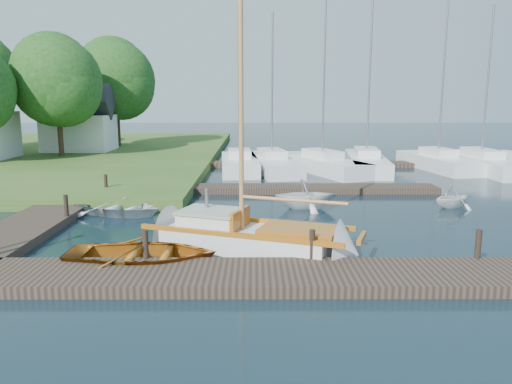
{
  "coord_description": "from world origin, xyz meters",
  "views": [
    {
      "loc": [
        -0.06,
        -17.97,
        4.56
      ],
      "look_at": [
        0.0,
        0.0,
        1.2
      ],
      "focal_mm": 35.0,
      "sensor_mm": 36.0,
      "label": 1
    }
  ],
  "objects_px": {
    "sailboat": "(253,241)",
    "marina_boat_5": "(481,162)",
    "mooring_post_1": "(146,244)",
    "dinghy": "(142,251)",
    "tree_3": "(57,81)",
    "tree_7": "(116,80)",
    "marina_boat_3": "(366,161)",
    "tender_a": "(119,205)",
    "marina_boat_0": "(239,162)",
    "mooring_post_4": "(66,205)",
    "mooring_post_2": "(312,244)",
    "mooring_post_3": "(478,244)",
    "marina_boat_2": "(322,163)",
    "house_c": "(79,124)",
    "tender_b": "(306,192)",
    "marina_boat_4": "(438,161)",
    "mooring_post_5": "(106,183)",
    "marina_boat_1": "(272,162)",
    "tender_d": "(453,195)"
  },
  "relations": [
    {
      "from": "mooring_post_3",
      "to": "mooring_post_4",
      "type": "bearing_deg",
      "value": 158.96
    },
    {
      "from": "dinghy",
      "to": "house_c",
      "type": "distance_m",
      "value": 28.89
    },
    {
      "from": "sailboat",
      "to": "tender_d",
      "type": "height_order",
      "value": "sailboat"
    },
    {
      "from": "dinghy",
      "to": "marina_boat_1",
      "type": "relative_size",
      "value": 0.42
    },
    {
      "from": "marina_boat_0",
      "to": "mooring_post_4",
      "type": "bearing_deg",
      "value": 152.56
    },
    {
      "from": "house_c",
      "to": "mooring_post_5",
      "type": "bearing_deg",
      "value": -67.62
    },
    {
      "from": "mooring_post_5",
      "to": "marina_boat_0",
      "type": "bearing_deg",
      "value": 55.42
    },
    {
      "from": "tender_b",
      "to": "marina_boat_0",
      "type": "xyz_separation_m",
      "value": [
        -3.14,
        11.01,
        -0.12
      ]
    },
    {
      "from": "dinghy",
      "to": "tender_d",
      "type": "height_order",
      "value": "tender_d"
    },
    {
      "from": "tender_b",
      "to": "tender_a",
      "type": "bearing_deg",
      "value": 92.67
    },
    {
      "from": "sailboat",
      "to": "house_c",
      "type": "relative_size",
      "value": 1.86
    },
    {
      "from": "marina_boat_0",
      "to": "tree_3",
      "type": "relative_size",
      "value": 1.17
    },
    {
      "from": "sailboat",
      "to": "marina_boat_5",
      "type": "height_order",
      "value": "marina_boat_5"
    },
    {
      "from": "mooring_post_1",
      "to": "tree_7",
      "type": "xyz_separation_m",
      "value": [
        -9.0,
        31.05,
        5.5
      ]
    },
    {
      "from": "dinghy",
      "to": "mooring_post_2",
      "type": "bearing_deg",
      "value": -93.43
    },
    {
      "from": "mooring_post_3",
      "to": "tree_7",
      "type": "relative_size",
      "value": 0.09
    },
    {
      "from": "mooring_post_4",
      "to": "tree_3",
      "type": "distance_m",
      "value": 20.02
    },
    {
      "from": "mooring_post_2",
      "to": "tender_d",
      "type": "relative_size",
      "value": 0.39
    },
    {
      "from": "marina_boat_5",
      "to": "house_c",
      "type": "xyz_separation_m",
      "value": [
        -28.57,
        8.06,
        2.02
      ]
    },
    {
      "from": "marina_boat_1",
      "to": "marina_boat_2",
      "type": "relative_size",
      "value": 0.79
    },
    {
      "from": "marina_boat_2",
      "to": "marina_boat_4",
      "type": "distance_m",
      "value": 7.8
    },
    {
      "from": "mooring_post_1",
      "to": "mooring_post_5",
      "type": "relative_size",
      "value": 1.0
    },
    {
      "from": "sailboat",
      "to": "tender_b",
      "type": "distance_m",
      "value": 6.48
    },
    {
      "from": "mooring_post_3",
      "to": "marina_boat_3",
      "type": "distance_m",
      "value": 19.45
    },
    {
      "from": "sailboat",
      "to": "marina_boat_3",
      "type": "distance_m",
      "value": 19.29
    },
    {
      "from": "mooring_post_5",
      "to": "tender_b",
      "type": "distance_m",
      "value": 9.41
    },
    {
      "from": "mooring_post_4",
      "to": "sailboat",
      "type": "bearing_deg",
      "value": -26.38
    },
    {
      "from": "mooring_post_2",
      "to": "marina_boat_5",
      "type": "height_order",
      "value": "marina_boat_5"
    },
    {
      "from": "mooring_post_4",
      "to": "tender_a",
      "type": "height_order",
      "value": "mooring_post_4"
    },
    {
      "from": "marina_boat_5",
      "to": "tree_7",
      "type": "bearing_deg",
      "value": 64.15
    },
    {
      "from": "dinghy",
      "to": "tender_d",
      "type": "xyz_separation_m",
      "value": [
        11.6,
        7.55,
        0.11
      ]
    },
    {
      "from": "tender_a",
      "to": "tree_3",
      "type": "relative_size",
      "value": 0.41
    },
    {
      "from": "house_c",
      "to": "mooring_post_2",
      "type": "bearing_deg",
      "value": -60.14
    },
    {
      "from": "mooring_post_2",
      "to": "tree_3",
      "type": "height_order",
      "value": "tree_3"
    },
    {
      "from": "marina_boat_0",
      "to": "house_c",
      "type": "xyz_separation_m",
      "value": [
        -12.98,
        8.33,
        2.01
      ]
    },
    {
      "from": "marina_boat_2",
      "to": "house_c",
      "type": "relative_size",
      "value": 2.34
    },
    {
      "from": "dinghy",
      "to": "mooring_post_4",
      "type": "bearing_deg",
      "value": 39.35
    },
    {
      "from": "marina_boat_3",
      "to": "house_c",
      "type": "bearing_deg",
      "value": 77.03
    },
    {
      "from": "tree_3",
      "to": "tree_7",
      "type": "relative_size",
      "value": 0.93
    },
    {
      "from": "mooring_post_4",
      "to": "dinghy",
      "type": "xyz_separation_m",
      "value": [
        3.82,
        -4.7,
        -0.27
      ]
    },
    {
      "from": "marina_boat_3",
      "to": "tree_7",
      "type": "height_order",
      "value": "marina_boat_3"
    },
    {
      "from": "sailboat",
      "to": "marina_boat_4",
      "type": "height_order",
      "value": "marina_boat_4"
    },
    {
      "from": "mooring_post_1",
      "to": "marina_boat_3",
      "type": "height_order",
      "value": "marina_boat_3"
    },
    {
      "from": "sailboat",
      "to": "marina_boat_1",
      "type": "relative_size",
      "value": 1.01
    },
    {
      "from": "dinghy",
      "to": "tender_a",
      "type": "relative_size",
      "value": 1.15
    },
    {
      "from": "tender_a",
      "to": "marina_boat_0",
      "type": "relative_size",
      "value": 0.35
    },
    {
      "from": "marina_boat_1",
      "to": "mooring_post_1",
      "type": "bearing_deg",
      "value": 157.5
    },
    {
      "from": "dinghy",
      "to": "marina_boat_2",
      "type": "relative_size",
      "value": 0.33
    },
    {
      "from": "marina_boat_4",
      "to": "mooring_post_3",
      "type": "bearing_deg",
      "value": 153.33
    },
    {
      "from": "mooring_post_1",
      "to": "dinghy",
      "type": "xyz_separation_m",
      "value": [
        -0.18,
        0.3,
        -0.27
      ]
    }
  ]
}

